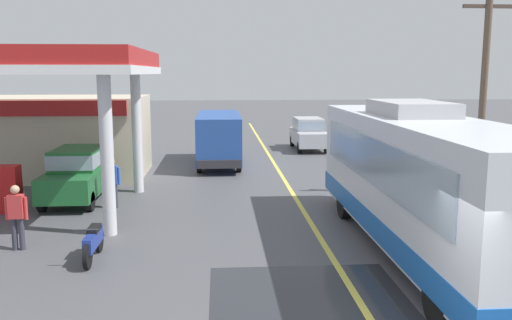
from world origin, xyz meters
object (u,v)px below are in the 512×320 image
object	(u,v)px
pedestrian_near_pump	(112,180)
car_trailing_behind_bus	(309,132)
car_at_pump	(78,171)
minibus_opposing_lane	(219,134)
motorcycle_parked_forecourt	(93,242)
coach_bus_main	(422,184)
pedestrian_by_shop	(17,214)

from	to	relation	value
pedestrian_near_pump	car_trailing_behind_bus	world-z (taller)	car_trailing_behind_bus
pedestrian_near_pump	car_at_pump	bearing A→B (deg)	138.77
minibus_opposing_lane	motorcycle_parked_forecourt	xyz separation A→B (m)	(-3.00, -13.22, -1.03)
pedestrian_near_pump	car_trailing_behind_bus	bearing A→B (deg)	56.59
car_at_pump	minibus_opposing_lane	xyz separation A→B (m)	(4.91, 6.99, 0.46)
coach_bus_main	pedestrian_by_shop	xyz separation A→B (m)	(-9.98, 0.87, -0.79)
minibus_opposing_lane	motorcycle_parked_forecourt	world-z (taller)	minibus_opposing_lane
car_at_pump	pedestrian_by_shop	xyz separation A→B (m)	(-0.14, -5.37, -0.08)
motorcycle_parked_forecourt	pedestrian_near_pump	world-z (taller)	pedestrian_near_pump
pedestrian_near_pump	car_trailing_behind_bus	size ratio (longest dim) A/B	0.40
motorcycle_parked_forecourt	coach_bus_main	bearing A→B (deg)	-0.07
motorcycle_parked_forecourt	car_trailing_behind_bus	xyz separation A→B (m)	(8.18, 18.15, 0.57)
car_at_pump	pedestrian_by_shop	world-z (taller)	car_at_pump
car_trailing_behind_bus	car_at_pump	bearing A→B (deg)	-130.25
coach_bus_main	motorcycle_parked_forecourt	distance (m)	8.04
motorcycle_parked_forecourt	minibus_opposing_lane	bearing A→B (deg)	77.21
pedestrian_by_shop	pedestrian_near_pump	bearing A→B (deg)	69.42
coach_bus_main	pedestrian_near_pump	xyz separation A→B (m)	(-8.43, 5.00, -0.79)
car_trailing_behind_bus	pedestrian_by_shop	bearing A→B (deg)	-120.62
pedestrian_near_pump	pedestrian_by_shop	world-z (taller)	same
motorcycle_parked_forecourt	pedestrian_near_pump	size ratio (longest dim) A/B	1.08
coach_bus_main	pedestrian_near_pump	world-z (taller)	coach_bus_main
motorcycle_parked_forecourt	pedestrian_near_pump	bearing A→B (deg)	95.67
coach_bus_main	motorcycle_parked_forecourt	world-z (taller)	coach_bus_main
car_at_pump	motorcycle_parked_forecourt	xyz separation A→B (m)	(1.91, -6.23, -0.57)
coach_bus_main	car_trailing_behind_bus	distance (m)	18.17
motorcycle_parked_forecourt	pedestrian_by_shop	bearing A→B (deg)	157.23
coach_bus_main	motorcycle_parked_forecourt	xyz separation A→B (m)	(-7.93, 0.01, -1.28)
motorcycle_parked_forecourt	pedestrian_by_shop	xyz separation A→B (m)	(-2.05, 0.86, 0.49)
car_at_pump	coach_bus_main	bearing A→B (deg)	-32.37
coach_bus_main	pedestrian_near_pump	bearing A→B (deg)	149.32
coach_bus_main	minibus_opposing_lane	xyz separation A→B (m)	(-4.93, 13.23, -0.25)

